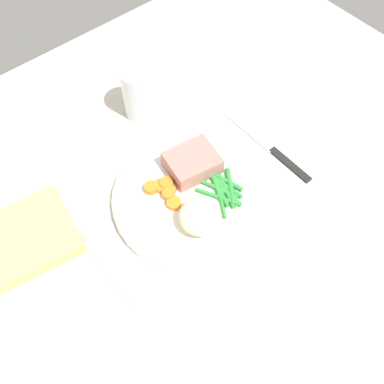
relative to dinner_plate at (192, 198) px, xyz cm
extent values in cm
cube|color=beige|center=(-1.37, 2.24, -1.80)|extent=(120.00, 90.00, 2.00)
cylinder|color=white|center=(0.00, 0.00, 0.00)|extent=(26.02, 26.02, 1.60)
cube|color=#B2756B|center=(3.51, 4.10, 2.41)|extent=(9.24, 8.12, 3.21)
ellipsoid|color=beige|center=(-2.34, -4.68, 2.83)|extent=(6.55, 6.66, 4.05)
cylinder|color=orange|center=(-3.08, 2.58, 1.45)|extent=(2.03, 2.03, 1.30)
cylinder|color=orange|center=(-2.90, 4.48, 1.21)|extent=(2.49, 2.49, 0.82)
cylinder|color=orange|center=(-1.98, 4.17, 1.35)|extent=(2.28, 2.28, 1.11)
cylinder|color=orange|center=(-3.38, 0.47, 1.29)|extent=(2.37, 2.37, 0.99)
cylinder|color=orange|center=(-4.44, 5.10, 1.42)|extent=(2.25, 2.25, 1.24)
cylinder|color=orange|center=(-2.49, 3.02, 1.24)|extent=(2.52, 2.52, 0.89)
cylinder|color=#2D8C38|center=(5.74, -2.94, 1.25)|extent=(4.60, 6.20, 0.89)
cylinder|color=#2D8C38|center=(5.16, -1.60, 1.17)|extent=(1.97, 8.13, 0.73)
cylinder|color=#2D8C38|center=(5.77, -0.77, 1.19)|extent=(2.80, 7.91, 0.77)
cylinder|color=#2D8C38|center=(2.77, -4.02, 1.11)|extent=(3.77, 5.72, 0.61)
cylinder|color=#2D8C38|center=(3.76, -1.52, 1.17)|extent=(3.59, 7.69, 0.73)
cylinder|color=#2D8C38|center=(4.17, -1.07, 1.20)|extent=(3.40, 6.00, 0.79)
cylinder|color=#2D8C38|center=(2.89, -3.17, 1.15)|extent=(4.24, 7.25, 0.70)
cylinder|color=#2D8C38|center=(4.62, -2.62, 1.17)|extent=(0.75, 8.01, 0.74)
cylinder|color=#2D8C38|center=(4.68, -3.16, 1.17)|extent=(3.19, 6.47, 0.73)
cylinder|color=#2D8C38|center=(4.22, -1.61, 1.16)|extent=(3.41, 7.90, 0.73)
cube|color=silver|center=(-17.69, -2.00, -0.60)|extent=(1.00, 13.00, 0.40)
cube|color=silver|center=(-18.29, 6.30, -0.60)|extent=(0.24, 3.60, 0.40)
cube|color=silver|center=(-17.89, 6.30, -0.60)|extent=(0.24, 3.60, 0.40)
cube|color=silver|center=(-17.49, 6.30, -0.60)|extent=(0.24, 3.60, 0.40)
cube|color=silver|center=(-17.09, 6.30, -0.60)|extent=(0.24, 3.60, 0.40)
cube|color=black|center=(17.60, -5.50, -0.60)|extent=(1.30, 9.00, 0.64)
cube|color=silver|center=(17.60, 4.50, -0.60)|extent=(1.70, 12.00, 0.40)
cylinder|color=silver|center=(5.63, 21.25, 4.18)|extent=(6.52, 6.52, 9.96)
cylinder|color=silver|center=(5.63, 21.25, 1.11)|extent=(5.99, 5.99, 3.82)
cube|color=#DBBC6B|center=(-23.94, 10.79, 0.20)|extent=(15.89, 14.99, 2.01)
camera|label=1|loc=(-24.67, -29.34, 62.14)|focal=41.73mm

